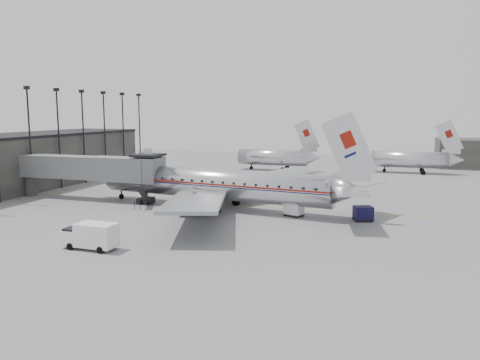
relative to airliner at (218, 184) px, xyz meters
The scene contains 12 objects.
ground 4.56m from the airliner, 102.48° to the right, with size 160.00×160.00×0.00m, color slate.
terminal 35.39m from the airliner, 169.19° to the left, with size 12.00×46.00×8.00m, color #33312E.
apron_line 4.58m from the airliner, 49.46° to the left, with size 0.15×60.00×0.01m, color gold.
jet_bridge 17.45m from the airliner, behind, with size 21.00×6.20×7.10m.
floodlight_masts 30.32m from the airliner, 161.16° to the left, with size 0.90×42.25×15.25m.
distant_aircraft_near 38.72m from the airliner, 93.76° to the left, with size 16.39×3.20×10.26m.
distant_aircraft_mid 48.67m from the airliner, 61.18° to the left, with size 16.39×3.20×10.26m.
airliner is the anchor object (origin of this frame).
service_van 19.93m from the airliner, 102.74° to the right, with size 4.90×2.04×2.28m.
baggage_cart_navy 17.50m from the airliner, ahead, with size 2.47×2.19×1.61m.
baggage_cart_white 10.04m from the airliner, ahead, with size 2.46×2.19×1.59m.
ramp_worker 5.47m from the airliner, behind, with size 0.63×0.41×1.72m, color #A0BD16.
Camera 1 is at (20.68, -49.13, 11.74)m, focal length 35.00 mm.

